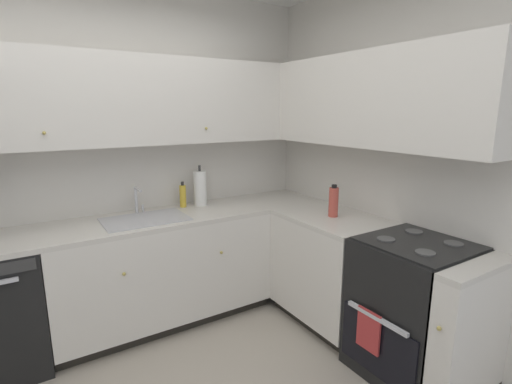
{
  "coord_description": "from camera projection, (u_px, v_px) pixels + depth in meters",
  "views": [
    {
      "loc": [
        -0.46,
        -1.47,
        1.69
      ],
      "look_at": [
        0.95,
        0.77,
        1.11
      ],
      "focal_mm": 26.55,
      "sensor_mm": 36.0,
      "label": 1
    }
  ],
  "objects": [
    {
      "name": "oven_range",
      "position": [
        413.0,
        308.0,
        2.42
      ],
      "size": [
        0.68,
        0.62,
        1.03
      ],
      "color": "black",
      "rests_on": "ground_plane"
    },
    {
      "name": "oil_bottle",
      "position": [
        334.0,
        202.0,
        2.91
      ],
      "size": [
        0.07,
        0.07,
        0.25
      ],
      "color": "#BF4C3F",
      "rests_on": "countertop_right"
    },
    {
      "name": "countertop_back",
      "position": [
        160.0,
        219.0,
        2.94
      ],
      "size": [
        2.87,
        0.6,
        0.03
      ],
      "primitive_type": "cube",
      "color": "beige",
      "rests_on": "lower_cabinets_back"
    },
    {
      "name": "countertop_right",
      "position": [
        349.0,
        224.0,
        2.8
      ],
      "size": [
        0.6,
        1.6,
        0.03
      ],
      "color": "beige",
      "rests_on": "lower_cabinets_right"
    },
    {
      "name": "faucet",
      "position": [
        137.0,
        198.0,
        2.99
      ],
      "size": [
        0.07,
        0.16,
        0.21
      ],
      "color": "silver",
      "rests_on": "countertop_back"
    },
    {
      "name": "upper_cabinets_right",
      "position": [
        357.0,
        101.0,
        2.78
      ],
      "size": [
        0.32,
        2.13,
        0.65
      ],
      "color": "silver"
    },
    {
      "name": "lower_cabinets_right",
      "position": [
        346.0,
        279.0,
        2.89
      ],
      "size": [
        0.62,
        1.6,
        0.85
      ],
      "color": "silver",
      "rests_on": "ground_plane"
    },
    {
      "name": "sink",
      "position": [
        146.0,
        225.0,
        2.85
      ],
      "size": [
        0.61,
        0.4,
        0.1
      ],
      "color": "#B7B7BC",
      "rests_on": "countertop_back"
    },
    {
      "name": "wall_back",
      "position": [
        89.0,
        160.0,
        2.89
      ],
      "size": [
        3.81,
        0.05,
        2.63
      ],
      "primitive_type": "cube",
      "color": "silver",
      "rests_on": "ground_plane"
    },
    {
      "name": "wall_right",
      "position": [
        435.0,
        167.0,
        2.51
      ],
      "size": [
        0.05,
        3.34,
        2.63
      ],
      "primitive_type": "cube",
      "color": "silver",
      "rests_on": "ground_plane"
    },
    {
      "name": "upper_cabinets_back",
      "position": [
        126.0,
        101.0,
        2.78
      ],
      "size": [
        2.55,
        0.34,
        0.65
      ],
      "color": "silver"
    },
    {
      "name": "lower_cabinets_back",
      "position": [
        163.0,
        271.0,
        3.03
      ],
      "size": [
        1.67,
        0.62,
        0.85
      ],
      "color": "silver",
      "rests_on": "ground_plane"
    },
    {
      "name": "paper_towel_roll",
      "position": [
        200.0,
        188.0,
        3.25
      ],
      "size": [
        0.11,
        0.11,
        0.36
      ],
      "color": "white",
      "rests_on": "countertop_back"
    },
    {
      "name": "soap_bottle",
      "position": [
        183.0,
        196.0,
        3.2
      ],
      "size": [
        0.05,
        0.05,
        0.22
      ],
      "color": "gold",
      "rests_on": "countertop_back"
    }
  ]
}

